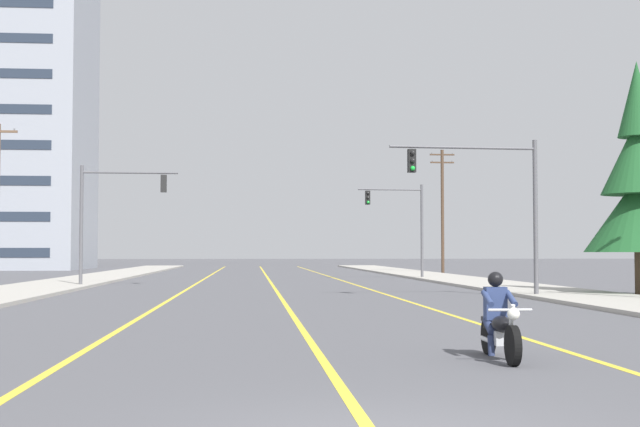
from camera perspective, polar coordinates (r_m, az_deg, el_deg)
name	(u,v)px	position (r m, az deg, el deg)	size (l,w,h in m)	color
lane_stripe_center	(270,281)	(53.00, -3.37, -4.48)	(0.16, 100.00, 0.01)	yellow
lane_stripe_left	(201,281)	(53.07, -7.92, -4.46)	(0.16, 100.00, 0.01)	yellow
lane_stripe_right	(342,280)	(53.29, 1.46, -4.48)	(0.16, 100.00, 0.01)	yellow
sidewalk_kerb_right	(475,282)	(49.66, 10.27, -4.50)	(4.40, 110.00, 0.14)	#ADA89E
sidewalk_kerb_left	(66,283)	(49.03, -16.57, -4.46)	(4.40, 110.00, 0.14)	#ADA89E
motorcycle_with_rider	(499,324)	(14.72, 11.82, -7.22)	(0.70, 2.19, 1.46)	black
traffic_signal_near_right	(493,191)	(34.11, 11.42, 1.47)	(5.94, 0.62, 6.20)	#56565B
traffic_signal_near_left	(110,207)	(45.10, -13.82, 0.45)	(4.95, 0.40, 6.20)	#56565B
traffic_signal_mid_right	(404,217)	(56.21, 5.60, -0.23)	(4.35, 0.57, 6.20)	#56565B
utility_pole_right_far	(442,207)	(71.40, 8.15, 0.42)	(2.05, 0.26, 10.22)	#4C3828
conifer_tree_right_verge_near	(638,188)	(36.95, 20.43, 1.62)	(4.34, 4.34, 9.56)	#4C3828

